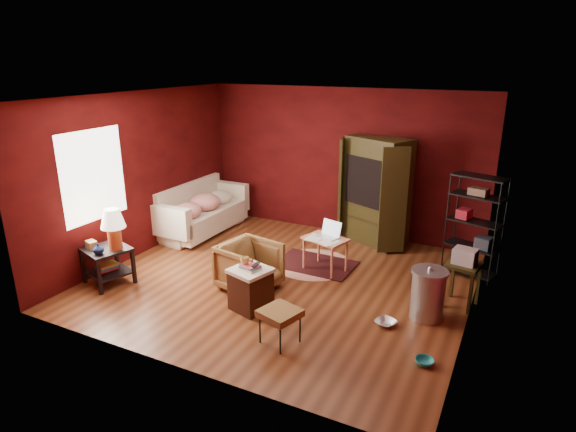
{
  "coord_description": "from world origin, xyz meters",
  "views": [
    {
      "loc": [
        3.13,
        -6.08,
        3.34
      ],
      "look_at": [
        0.0,
        0.2,
        1.0
      ],
      "focal_mm": 30.0,
      "sensor_mm": 36.0,
      "label": 1
    }
  ],
  "objects_px": {
    "laptop_desk": "(326,241)",
    "hamper": "(251,288)",
    "sofa": "(200,214)",
    "wire_shelving": "(475,222)",
    "side_table": "(110,240)",
    "tv_armoire": "(376,189)",
    "armchair": "(249,264)"
  },
  "relations": [
    {
      "from": "sofa",
      "to": "side_table",
      "type": "distance_m",
      "value": 2.49
    },
    {
      "from": "sofa",
      "to": "wire_shelving",
      "type": "distance_m",
      "value": 5.08
    },
    {
      "from": "side_table",
      "to": "sofa",
      "type": "bearing_deg",
      "value": 94.38
    },
    {
      "from": "side_table",
      "to": "tv_armoire",
      "type": "bearing_deg",
      "value": 49.03
    },
    {
      "from": "hamper",
      "to": "sofa",
      "type": "bearing_deg",
      "value": 138.31
    },
    {
      "from": "tv_armoire",
      "to": "wire_shelving",
      "type": "bearing_deg",
      "value": 1.52
    },
    {
      "from": "side_table",
      "to": "tv_armoire",
      "type": "xyz_separation_m",
      "value": [
        3.04,
        3.5,
        0.31
      ]
    },
    {
      "from": "laptop_desk",
      "to": "wire_shelving",
      "type": "xyz_separation_m",
      "value": [
        2.13,
        0.85,
        0.39
      ]
    },
    {
      "from": "hamper",
      "to": "wire_shelving",
      "type": "relative_size",
      "value": 0.42
    },
    {
      "from": "sofa",
      "to": "laptop_desk",
      "type": "bearing_deg",
      "value": -95.41
    },
    {
      "from": "side_table",
      "to": "wire_shelving",
      "type": "height_order",
      "value": "wire_shelving"
    },
    {
      "from": "hamper",
      "to": "laptop_desk",
      "type": "relative_size",
      "value": 0.84
    },
    {
      "from": "laptop_desk",
      "to": "hamper",
      "type": "bearing_deg",
      "value": -88.86
    },
    {
      "from": "hamper",
      "to": "laptop_desk",
      "type": "distance_m",
      "value": 1.69
    },
    {
      "from": "side_table",
      "to": "laptop_desk",
      "type": "xyz_separation_m",
      "value": [
        2.73,
        1.87,
        -0.21
      ]
    },
    {
      "from": "laptop_desk",
      "to": "sofa",
      "type": "bearing_deg",
      "value": -174.92
    },
    {
      "from": "armchair",
      "to": "tv_armoire",
      "type": "relative_size",
      "value": 0.4
    },
    {
      "from": "sofa",
      "to": "hamper",
      "type": "relative_size",
      "value": 2.77
    },
    {
      "from": "hamper",
      "to": "wire_shelving",
      "type": "xyz_separation_m",
      "value": [
        2.57,
        2.47,
        0.59
      ]
    },
    {
      "from": "armchair",
      "to": "tv_armoire",
      "type": "height_order",
      "value": "tv_armoire"
    },
    {
      "from": "armchair",
      "to": "side_table",
      "type": "xyz_separation_m",
      "value": [
        -1.96,
        -0.77,
        0.32
      ]
    },
    {
      "from": "tv_armoire",
      "to": "side_table",
      "type": "bearing_deg",
      "value": -106.47
    },
    {
      "from": "tv_armoire",
      "to": "sofa",
      "type": "bearing_deg",
      "value": -137.69
    },
    {
      "from": "side_table",
      "to": "hamper",
      "type": "xyz_separation_m",
      "value": [
        2.29,
        0.26,
        -0.41
      ]
    },
    {
      "from": "sofa",
      "to": "wire_shelving",
      "type": "height_order",
      "value": "wire_shelving"
    },
    {
      "from": "laptop_desk",
      "to": "wire_shelving",
      "type": "bearing_deg",
      "value": 38.33
    },
    {
      "from": "tv_armoire",
      "to": "wire_shelving",
      "type": "relative_size",
      "value": 1.2
    },
    {
      "from": "tv_armoire",
      "to": "wire_shelving",
      "type": "height_order",
      "value": "tv_armoire"
    },
    {
      "from": "laptop_desk",
      "to": "wire_shelving",
      "type": "height_order",
      "value": "wire_shelving"
    },
    {
      "from": "sofa",
      "to": "laptop_desk",
      "type": "xyz_separation_m",
      "value": [
        2.92,
        -0.59,
        0.14
      ]
    },
    {
      "from": "tv_armoire",
      "to": "wire_shelving",
      "type": "distance_m",
      "value": 1.98
    },
    {
      "from": "sofa",
      "to": "wire_shelving",
      "type": "bearing_deg",
      "value": -81.01
    }
  ]
}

